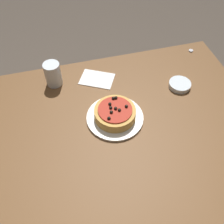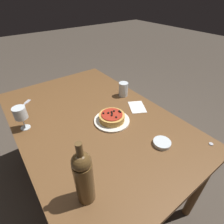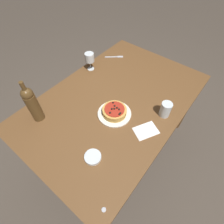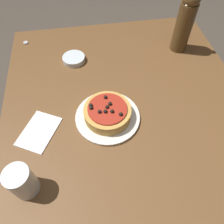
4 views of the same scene
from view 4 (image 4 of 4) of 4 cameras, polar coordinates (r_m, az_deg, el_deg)
The scene contains 9 objects.
ground_plane at distance 1.52m, azimuth 3.66°, elevation -21.96°, with size 14.00×14.00×0.00m, color #4C4238.
dining_table at distance 0.87m, azimuth 6.07°, elevation -10.50°, with size 1.51×1.00×0.78m.
dinner_plate at distance 0.84m, azimuth -1.16°, elevation -1.30°, with size 0.25×0.25×0.01m.
pizza at distance 0.81m, azimuth -1.20°, elevation -0.07°, with size 0.18×0.18×0.06m.
wine_bottle at distance 1.10m, azimuth 18.61°, elevation 21.77°, with size 0.08×0.08×0.34m.
water_cup at distance 0.72m, azimuth -22.46°, elevation -16.49°, with size 0.08×0.08×0.12m.
side_bowl at distance 1.07m, azimuth -9.94°, elevation 13.53°, with size 0.10×0.10×0.02m.
paper_napkin at distance 0.85m, azimuth -18.52°, elevation -4.81°, with size 0.19×0.18×0.00m.
bottle_cap at distance 1.25m, azimuth -21.61°, elevation 16.48°, with size 0.02×0.02×0.01m.
Camera 4 is at (0.35, -0.15, 1.47)m, focal length 35.00 mm.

